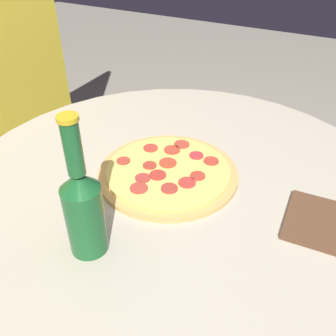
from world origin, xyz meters
The scene contains 3 objects.
table centered at (0.00, 0.00, 0.56)m, with size 1.08×1.08×0.73m.
pizza centered at (0.02, 0.04, 0.74)m, with size 0.34×0.34×0.02m.
beer_bottle centered at (-0.25, 0.06, 0.84)m, with size 0.07×0.07×0.28m.
Camera 1 is at (-0.62, -0.30, 1.28)m, focal length 40.00 mm.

